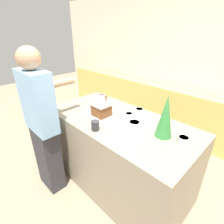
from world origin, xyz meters
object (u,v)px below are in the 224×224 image
at_px(candy_bowl_behind_tray, 139,110).
at_px(mug, 95,126).
at_px(candy_bowl_center_rear, 103,101).
at_px(decorative_tree, 165,117).
at_px(gingerbread_house, 101,108).
at_px(candy_bowl_far_left, 101,96).
at_px(candy_bowl_near_tray_left, 129,115).
at_px(person, 42,125).
at_px(baking_tray, 101,115).
at_px(candy_bowl_beside_tree, 134,123).
at_px(candy_bowl_far_right, 183,139).

relative_size(candy_bowl_behind_tray, mug, 1.07).
height_order(candy_bowl_center_rear, candy_bowl_behind_tray, candy_bowl_center_rear).
xyz_separation_m(decorative_tree, candy_bowl_center_rear, (-1.01, 0.13, -0.18)).
xyz_separation_m(gingerbread_house, decorative_tree, (0.74, 0.14, 0.10)).
bearing_deg(candy_bowl_far_left, candy_bowl_behind_tray, -0.08).
distance_m(candy_bowl_center_rear, candy_bowl_far_left, 0.23).
distance_m(candy_bowl_near_tray_left, person, 0.99).
height_order(baking_tray, candy_bowl_behind_tray, candy_bowl_behind_tray).
relative_size(gingerbread_house, candy_bowl_beside_tree, 1.86).
height_order(candy_bowl_behind_tray, candy_bowl_far_left, candy_bowl_far_left).
distance_m(candy_bowl_beside_tree, candy_bowl_far_right, 0.51).
relative_size(baking_tray, person, 0.27).
xyz_separation_m(candy_bowl_near_tray_left, candy_bowl_beside_tree, (0.17, -0.11, -0.00)).
relative_size(candy_bowl_beside_tree, person, 0.08).
bearing_deg(candy_bowl_beside_tree, candy_bowl_behind_tray, 118.65).
xyz_separation_m(candy_bowl_center_rear, candy_bowl_behind_tray, (0.52, 0.13, -0.01)).
height_order(baking_tray, gingerbread_house, gingerbread_house).
relative_size(gingerbread_house, candy_bowl_far_left, 2.55).
height_order(decorative_tree, person, person).
bearing_deg(candy_bowl_center_rear, candy_bowl_beside_tree, -13.62).
bearing_deg(candy_bowl_beside_tree, decorative_tree, 5.79).
height_order(candy_bowl_behind_tray, candy_bowl_far_right, candy_bowl_far_right).
bearing_deg(candy_bowl_center_rear, baking_tray, -44.77).
bearing_deg(candy_bowl_far_left, gingerbread_house, -41.56).
height_order(decorative_tree, candy_bowl_far_right, decorative_tree).
height_order(candy_bowl_far_left, person, person).
bearing_deg(candy_bowl_far_left, baking_tray, -41.58).
bearing_deg(candy_bowl_near_tray_left, candy_bowl_behind_tray, 87.54).
height_order(candy_bowl_beside_tree, candy_bowl_far_right, candy_bowl_far_right).
relative_size(candy_bowl_center_rear, candy_bowl_beside_tree, 0.97).
bearing_deg(mug, candy_bowl_behind_tray, 85.38).
relative_size(candy_bowl_beside_tree, candy_bowl_behind_tray, 1.24).
bearing_deg(candy_bowl_far_right, person, -150.13).
bearing_deg(gingerbread_house, candy_bowl_near_tray_left, 42.06).
xyz_separation_m(baking_tray, gingerbread_house, (0.00, 0.00, 0.10)).
relative_size(baking_tray, gingerbread_house, 1.87).
height_order(baking_tray, mug, mug).
bearing_deg(candy_bowl_near_tray_left, candy_bowl_far_right, -3.52).
relative_size(candy_bowl_near_tray_left, candy_bowl_far_right, 0.90).
bearing_deg(candy_bowl_behind_tray, gingerbread_house, -121.53).
bearing_deg(candy_bowl_beside_tree, candy_bowl_center_rear, 166.38).
bearing_deg(decorative_tree, candy_bowl_center_rear, 172.47).
height_order(gingerbread_house, person, person).
height_order(gingerbread_house, candy_bowl_behind_tray, gingerbread_house).
relative_size(decorative_tree, candy_bowl_beside_tree, 3.05).
distance_m(baking_tray, candy_bowl_near_tray_left, 0.32).
distance_m(baking_tray, gingerbread_house, 0.10).
relative_size(candy_bowl_near_tray_left, candy_bowl_far_left, 0.95).
relative_size(gingerbread_house, candy_bowl_near_tray_left, 2.68).
distance_m(gingerbread_house, decorative_tree, 0.75).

